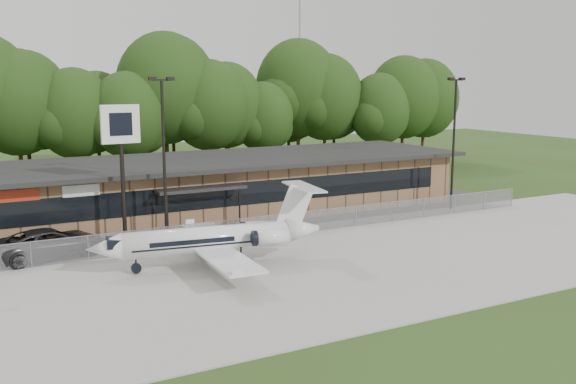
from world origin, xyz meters
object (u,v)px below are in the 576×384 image
terminal (200,186)px  business_jet (215,240)px  suv (51,243)px  pole_sign (121,139)px

terminal → business_jet: size_ratio=3.20×
business_jet → suv: bearing=149.1°
terminal → business_jet: business_jet is taller
terminal → suv: terminal is taller
terminal → suv: 13.82m
suv → terminal: bearing=-68.8°
suv → pole_sign: 7.15m
business_jet → suv: size_ratio=2.06×
suv → pole_sign: size_ratio=0.72×
terminal → suv: (-11.73, -7.20, -1.31)m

